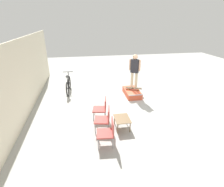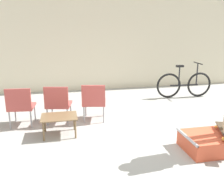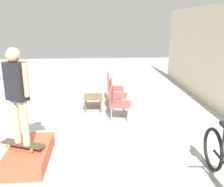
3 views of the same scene
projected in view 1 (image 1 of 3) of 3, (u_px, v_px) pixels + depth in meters
ground_plane at (130, 109)px, 7.73m from camera, size 24.00×24.00×0.00m
house_wall_back at (19, 83)px, 6.44m from camera, size 12.00×0.06×3.00m
skate_ramp_box at (132, 93)px, 9.07m from camera, size 1.35×0.72×0.32m
skateboard_on_ramp at (134, 88)px, 9.02m from camera, size 0.50×0.85×0.07m
person_skater at (135, 69)px, 8.61m from camera, size 0.37×0.50×1.73m
coffee_table at (122, 120)px, 6.28m from camera, size 0.70×0.54×0.40m
patio_chair_left at (108, 131)px, 5.39m from camera, size 0.57×0.57×0.88m
patio_chair_center at (104, 118)px, 6.11m from camera, size 0.61×0.61×0.88m
patio_chair_right at (102, 107)px, 6.83m from camera, size 0.61×0.61×0.88m
bicycle at (68, 85)px, 9.31m from camera, size 1.74×0.52×1.06m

